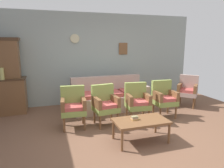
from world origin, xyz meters
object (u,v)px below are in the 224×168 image
(vase_on_cabinet, at_px, (1,74))
(floral_couch, at_px, (110,98))
(armchair_near_couch_end, at_px, (137,100))
(coffee_table, at_px, (141,122))
(wingback_chair_by_fireplace, at_px, (188,89))
(book_stack_on_table, at_px, (135,118))
(side_cabinet, at_px, (3,96))
(armchair_row_middle, at_px, (105,103))
(armchair_by_doorway, at_px, (73,105))
(armchair_near_cabinet, at_px, (164,97))

(vase_on_cabinet, height_order, floral_couch, vase_on_cabinet)
(armchair_near_couch_end, distance_m, coffee_table, 1.05)
(wingback_chair_by_fireplace, height_order, book_stack_on_table, wingback_chair_by_fireplace)
(coffee_table, height_order, book_stack_on_table, book_stack_on_table)
(floral_couch, bearing_deg, armchair_near_couch_end, -70.26)
(armchair_near_couch_end, bearing_deg, wingback_chair_by_fireplace, 17.95)
(book_stack_on_table, bearing_deg, coffee_table, -26.63)
(side_cabinet, relative_size, armchair_row_middle, 1.28)
(side_cabinet, relative_size, vase_on_cabinet, 3.90)
(armchair_by_doorway, distance_m, wingback_chair_by_fireplace, 3.42)
(armchair_row_middle, distance_m, armchair_near_cabinet, 1.55)
(wingback_chair_by_fireplace, distance_m, coffee_table, 2.77)
(armchair_by_doorway, relative_size, book_stack_on_table, 6.29)
(side_cabinet, distance_m, floral_couch, 2.78)
(wingback_chair_by_fireplace, relative_size, book_stack_on_table, 6.29)
(book_stack_on_table, bearing_deg, floral_couch, 86.83)
(vase_on_cabinet, relative_size, armchair_by_doorway, 0.33)
(armchair_near_cabinet, relative_size, coffee_table, 0.90)
(side_cabinet, bearing_deg, armchair_by_doorway, -41.59)
(vase_on_cabinet, bearing_deg, side_cabinet, 102.73)
(armchair_near_cabinet, distance_m, coffee_table, 1.55)
(floral_couch, distance_m, book_stack_on_table, 1.95)
(floral_couch, distance_m, armchair_row_middle, 1.10)
(armchair_by_doorway, relative_size, armchair_near_cabinet, 1.00)
(vase_on_cabinet, height_order, armchair_row_middle, vase_on_cabinet)
(vase_on_cabinet, xyz_separation_m, armchair_row_middle, (2.28, -1.33, -0.58))
(side_cabinet, distance_m, armchair_by_doorway, 2.17)
(vase_on_cabinet, distance_m, book_stack_on_table, 3.50)
(side_cabinet, xyz_separation_m, vase_on_cabinet, (0.04, -0.17, 0.61))
(floral_couch, relative_size, wingback_chair_by_fireplace, 2.29)
(floral_couch, bearing_deg, armchair_near_cabinet, -40.13)
(armchair_near_cabinet, xyz_separation_m, wingback_chair_by_fireplace, (1.13, 0.55, 0.00))
(armchair_near_couch_end, bearing_deg, side_cabinet, 154.01)
(floral_couch, bearing_deg, armchair_row_middle, -112.43)
(coffee_table, distance_m, book_stack_on_table, 0.14)
(armchair_near_cabinet, bearing_deg, armchair_near_couch_end, -174.91)
(floral_couch, distance_m, armchair_near_couch_end, 1.10)
(wingback_chair_by_fireplace, xyz_separation_m, book_stack_on_table, (-2.37, -1.54, -0.05))
(armchair_row_middle, bearing_deg, armchair_near_couch_end, -1.04)
(floral_couch, xyz_separation_m, book_stack_on_table, (-0.11, -1.95, 0.13))
(armchair_row_middle, height_order, wingback_chair_by_fireplace, same)
(book_stack_on_table, bearing_deg, armchair_near_couch_end, 62.92)
(floral_couch, bearing_deg, book_stack_on_table, -93.17)
(vase_on_cabinet, relative_size, coffee_table, 0.30)
(vase_on_cabinet, xyz_separation_m, armchair_by_doorway, (1.58, -1.27, -0.58))
(armchair_near_cabinet, xyz_separation_m, book_stack_on_table, (-1.24, -1.00, -0.05))
(floral_couch, height_order, armchair_row_middle, same)
(armchair_near_couch_end, relative_size, book_stack_on_table, 6.29)
(book_stack_on_table, bearing_deg, wingback_chair_by_fireplace, 33.05)
(armchair_near_cabinet, bearing_deg, armchair_by_doorway, 179.87)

